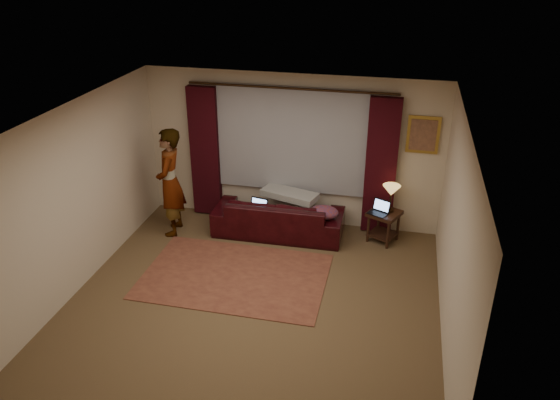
{
  "coord_description": "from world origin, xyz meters",
  "views": [
    {
      "loc": [
        1.74,
        -5.91,
        4.54
      ],
      "look_at": [
        0.1,
        1.2,
        1.0
      ],
      "focal_mm": 35.0,
      "sensor_mm": 36.0,
      "label": 1
    }
  ],
  "objects_px": {
    "laptop_sofa": "(256,207)",
    "tiffany_lamp": "(391,198)",
    "sofa": "(279,210)",
    "end_table": "(383,226)",
    "person": "(170,182)",
    "laptop_table": "(378,208)"
  },
  "relations": [
    {
      "from": "laptop_sofa",
      "to": "tiffany_lamp",
      "type": "xyz_separation_m",
      "value": [
        2.13,
        0.36,
        0.22
      ]
    },
    {
      "from": "laptop_sofa",
      "to": "end_table",
      "type": "xyz_separation_m",
      "value": [
        2.06,
        0.31,
        -0.27
      ]
    },
    {
      "from": "sofa",
      "to": "end_table",
      "type": "distance_m",
      "value": 1.74
    },
    {
      "from": "laptop_sofa",
      "to": "tiffany_lamp",
      "type": "height_order",
      "value": "tiffany_lamp"
    },
    {
      "from": "tiffany_lamp",
      "to": "laptop_table",
      "type": "bearing_deg",
      "value": -141.33
    },
    {
      "from": "laptop_sofa",
      "to": "tiffany_lamp",
      "type": "distance_m",
      "value": 2.17
    },
    {
      "from": "tiffany_lamp",
      "to": "person",
      "type": "xyz_separation_m",
      "value": [
        -3.54,
        -0.52,
        0.15
      ]
    },
    {
      "from": "end_table",
      "to": "laptop_table",
      "type": "relative_size",
      "value": 1.66
    },
    {
      "from": "sofa",
      "to": "person",
      "type": "xyz_separation_m",
      "value": [
        -1.74,
        -0.34,
        0.48
      ]
    },
    {
      "from": "end_table",
      "to": "laptop_table",
      "type": "bearing_deg",
      "value": -136.0
    },
    {
      "from": "sofa",
      "to": "laptop_table",
      "type": "relative_size",
      "value": 6.71
    },
    {
      "from": "laptop_table",
      "to": "person",
      "type": "bearing_deg",
      "value": -147.91
    },
    {
      "from": "tiffany_lamp",
      "to": "end_table",
      "type": "bearing_deg",
      "value": -150.22
    },
    {
      "from": "sofa",
      "to": "tiffany_lamp",
      "type": "relative_size",
      "value": 4.73
    },
    {
      "from": "tiffany_lamp",
      "to": "laptop_sofa",
      "type": "bearing_deg",
      "value": -170.55
    },
    {
      "from": "sofa",
      "to": "tiffany_lamp",
      "type": "height_order",
      "value": "tiffany_lamp"
    },
    {
      "from": "tiffany_lamp",
      "to": "sofa",
      "type": "bearing_deg",
      "value": -174.33
    },
    {
      "from": "sofa",
      "to": "laptop_sofa",
      "type": "relative_size",
      "value": 6.66
    },
    {
      "from": "end_table",
      "to": "person",
      "type": "xyz_separation_m",
      "value": [
        -3.47,
        -0.48,
        0.65
      ]
    },
    {
      "from": "sofa",
      "to": "end_table",
      "type": "height_order",
      "value": "sofa"
    },
    {
      "from": "sofa",
      "to": "person",
      "type": "distance_m",
      "value": 1.84
    },
    {
      "from": "end_table",
      "to": "tiffany_lamp",
      "type": "bearing_deg",
      "value": 29.78
    }
  ]
}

